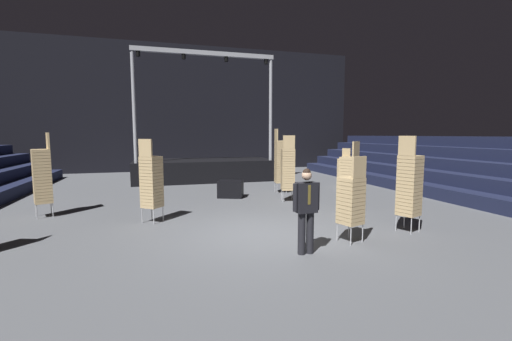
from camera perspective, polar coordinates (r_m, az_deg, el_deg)
name	(u,v)px	position (r m, az deg, el deg)	size (l,w,h in m)	color
ground_plane	(259,235)	(8.20, 0.53, -10.83)	(22.00, 30.00, 0.10)	#515459
arena_end_wall	(192,109)	(22.68, -10.69, 10.19)	(22.00, 0.30, 8.00)	black
bleacher_bank_right	(509,170)	(14.27, 36.80, 0.01)	(3.75, 24.00, 2.25)	#191E38
stage_riser	(204,168)	(17.63, -8.83, 0.45)	(6.90, 3.13, 6.18)	black
man_with_tie	(306,206)	(6.66, 8.48, -5.97)	(0.57, 0.25, 1.69)	black
chair_stack_front_left	(281,161)	(13.58, 4.17, 1.61)	(0.48, 0.48, 2.56)	#B2B5BA
chair_stack_front_right	(151,181)	(9.38, -17.21, -1.69)	(0.62, 0.62, 2.22)	#B2B5BA
chair_stack_mid_right	(409,184)	(8.86, 24.42, -2.14)	(0.57, 0.57, 2.31)	#B2B5BA
chair_stack_mid_centre	(349,177)	(10.48, 15.41, -1.08)	(0.61, 0.61, 2.14)	#B2B5BA
chair_stack_rear_left	(351,199)	(7.61, 15.73, -4.68)	(0.55, 0.55, 1.88)	#B2B5BA
chair_stack_rear_right	(344,167)	(15.87, 14.59, 0.55)	(0.60, 0.60, 1.71)	#B2B5BA
chair_stack_rear_centre	(42,175)	(11.26, -32.34, -0.67)	(0.57, 0.57, 2.39)	#B2B5BA
chair_stack_aisle_left	(288,169)	(11.84, 5.38, 0.32)	(0.53, 0.53, 2.31)	#B2B5BA
equipment_road_case	(231,189)	(12.64, -4.31, -3.12)	(0.90, 0.60, 0.63)	black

